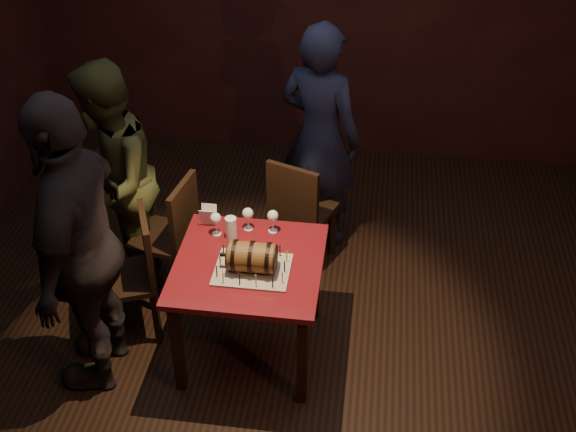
{
  "coord_description": "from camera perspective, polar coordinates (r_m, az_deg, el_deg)",
  "views": [
    {
      "loc": [
        0.53,
        -3.51,
        3.55
      ],
      "look_at": [
        0.05,
        0.05,
        0.95
      ],
      "focal_mm": 45.0,
      "sensor_mm": 36.0,
      "label": 1
    }
  ],
  "objects": [
    {
      "name": "menu_card",
      "position": [
        4.69,
        -6.32,
        0.0
      ],
      "size": [
        0.1,
        0.05,
        0.13
      ],
      "primitive_type": null,
      "color": "white",
      "rests_on": "pub_table"
    },
    {
      "name": "chair_left_front",
      "position": [
        4.8,
        -12.02,
        -4.12
      ],
      "size": [
        0.52,
        0.52,
        0.93
      ],
      "color": "black",
      "rests_on": "ground"
    },
    {
      "name": "pub_table",
      "position": [
        4.47,
        -3.11,
        -4.77
      ],
      "size": [
        0.9,
        0.9,
        0.75
      ],
      "color": "#530D15",
      "rests_on": "ground"
    },
    {
      "name": "chair_back",
      "position": [
        5.23,
        0.86,
        0.57
      ],
      "size": [
        0.52,
        0.52,
        0.93
      ],
      "color": "black",
      "rests_on": "ground"
    },
    {
      "name": "birthday_candles",
      "position": [
        4.31,
        -2.85,
        -3.78
      ],
      "size": [
        0.4,
        0.3,
        0.09
      ],
      "color": "#EAD98C",
      "rests_on": "cake_board"
    },
    {
      "name": "pint_of_ale",
      "position": [
        4.56,
        -4.52,
        -0.97
      ],
      "size": [
        0.07,
        0.07,
        0.15
      ],
      "color": "silver",
      "rests_on": "pub_table"
    },
    {
      "name": "person_back",
      "position": [
        5.38,
        2.53,
        6.24
      ],
      "size": [
        0.76,
        0.64,
        1.78
      ],
      "primitive_type": "imported",
      "rotation": [
        0.0,
        0.0,
        2.74
      ],
      "color": "#191C33",
      "rests_on": "ground"
    },
    {
      "name": "person_left_front",
      "position": [
        4.3,
        -16.0,
        -2.41
      ],
      "size": [
        0.52,
        1.17,
        1.96
      ],
      "primitive_type": "imported",
      "rotation": [
        0.0,
        0.0,
        -1.54
      ],
      "color": "black",
      "rests_on": "ground"
    },
    {
      "name": "wine_glass_left",
      "position": [
        4.57,
        -5.74,
        -0.25
      ],
      "size": [
        0.07,
        0.07,
        0.16
      ],
      "color": "silver",
      "rests_on": "pub_table"
    },
    {
      "name": "room_shell",
      "position": [
        4.15,
        -0.84,
        4.69
      ],
      "size": [
        5.04,
        5.04,
        2.8
      ],
      "color": "black",
      "rests_on": "ground"
    },
    {
      "name": "barrel_cake",
      "position": [
        4.28,
        -2.88,
        -3.26
      ],
      "size": [
        0.34,
        0.2,
        0.2
      ],
      "color": "brown",
      "rests_on": "cake_board"
    },
    {
      "name": "chair_left_rear",
      "position": [
        5.08,
        -9.08,
        -1.19
      ],
      "size": [
        0.46,
        0.46,
        0.93
      ],
      "color": "black",
      "rests_on": "ground"
    },
    {
      "name": "wine_glass_mid",
      "position": [
        4.6,
        -3.19,
        0.14
      ],
      "size": [
        0.07,
        0.07,
        0.16
      ],
      "color": "silver",
      "rests_on": "pub_table"
    },
    {
      "name": "person_left_rear",
      "position": [
        5.08,
        -13.81,
        2.68
      ],
      "size": [
        0.72,
        0.89,
        1.7
      ],
      "primitive_type": "imported",
      "rotation": [
        0.0,
        0.0,
        -1.48
      ],
      "color": "#34371B",
      "rests_on": "ground"
    },
    {
      "name": "wine_glass_right",
      "position": [
        4.57,
        -1.21,
        -0.04
      ],
      "size": [
        0.07,
        0.07,
        0.16
      ],
      "color": "silver",
      "rests_on": "pub_table"
    },
    {
      "name": "cake_board",
      "position": [
        4.34,
        -2.83,
        -4.25
      ],
      "size": [
        0.45,
        0.35,
        0.01
      ],
      "primitive_type": "cube",
      "color": "#9F9380",
      "rests_on": "pub_table"
    }
  ]
}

